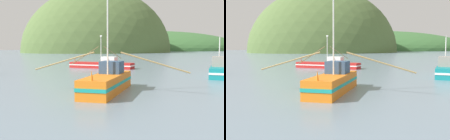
% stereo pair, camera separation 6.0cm
% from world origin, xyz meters
% --- Properties ---
extents(hill_mid_right, '(182.49, 145.99, 37.23)m').
position_xyz_m(hill_mid_right, '(117.20, 250.32, 0.00)').
color(hill_mid_right, '#386633').
rests_on(hill_mid_right, ground).
extents(hill_far_left, '(95.06, 76.05, 80.79)m').
position_xyz_m(hill_far_left, '(37.86, 171.03, 0.00)').
color(hill_far_left, '#516B38').
rests_on(hill_far_left, ground).
extents(fishing_boat_orange, '(11.02, 8.51, 7.85)m').
position_xyz_m(fishing_boat_orange, '(-1.33, 21.79, 0.87)').
color(fishing_boat_orange, orange).
rests_on(fishing_boat_orange, ground).
extents(fishing_boat_red, '(12.72, 14.82, 5.61)m').
position_xyz_m(fishing_boat_red, '(5.00, 45.77, 0.64)').
color(fishing_boat_red, red).
rests_on(fishing_boat_red, ground).
extents(fishing_boat_teal, '(7.67, 8.54, 5.12)m').
position_xyz_m(fishing_boat_teal, '(15.41, 29.02, 0.82)').
color(fishing_boat_teal, '#147F84').
rests_on(fishing_boat_teal, ground).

